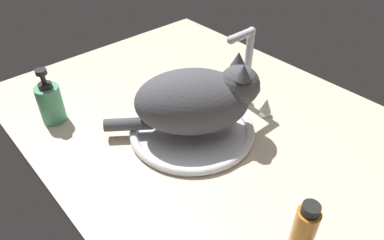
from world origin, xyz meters
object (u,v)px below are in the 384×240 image
object	(u,v)px
sink_basin	(192,130)
amber_bottle	(303,232)
soap_pump_bottle	(50,103)
cat	(199,100)
faucet	(245,77)

from	to	relation	value
sink_basin	amber_bottle	bearing A→B (deg)	-12.27
soap_pump_bottle	cat	bearing A→B (deg)	40.81
cat	soap_pump_bottle	bearing A→B (deg)	-139.19
faucet	amber_bottle	bearing A→B (deg)	-35.83
sink_basin	cat	bearing A→B (deg)	53.03
faucet	cat	xyz separation A→B (cm)	(1.05, -17.54, 1.34)
faucet	soap_pump_bottle	world-z (taller)	faucet
faucet	cat	distance (cm)	17.63
cat	sink_basin	bearing A→B (deg)	-126.97
sink_basin	amber_bottle	xyz separation A→B (cm)	(37.55, -8.16, 5.36)
sink_basin	soap_pump_bottle	distance (cm)	37.08
soap_pump_bottle	sink_basin	bearing A→B (deg)	40.23
faucet	cat	size ratio (longest dim) A/B	0.66
sink_basin	cat	size ratio (longest dim) A/B	0.92
sink_basin	faucet	world-z (taller)	faucet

